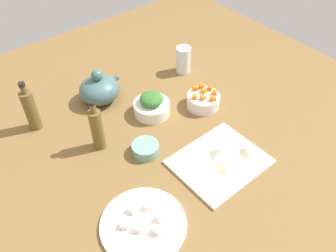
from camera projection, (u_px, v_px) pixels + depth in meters
The scene contains 28 objects.
tabletop at pixel (168, 138), 130.36cm from camera, with size 190.00×190.00×3.00cm, color brown.
cutting_board at pixel (219, 162), 119.48cm from camera, with size 30.39×24.99×1.00cm, color silver.
plate_tofu at pixel (143, 224), 101.94cm from camera, with size 25.76×25.76×1.20cm, color white.
bowl_greens at pixel (152, 108), 136.71cm from camera, with size 14.27×14.27×5.21cm, color white.
bowl_carrots at pixel (203, 101), 139.87cm from camera, with size 13.21×13.21×5.42cm, color white.
bowl_small_side at pixel (146, 149), 121.92cm from camera, with size 9.66×9.66×3.91cm, color #71A093.
teapot at pixel (99, 89), 140.58cm from camera, with size 17.80×16.01×14.86cm.
bottle_0 at pixel (31, 109), 126.76cm from camera, with size 4.69×4.69×20.77cm.
bottle_1 at pixel (97, 129), 119.47cm from camera, with size 4.47×4.47×20.91cm.
drinking_glass_0 at pixel (183, 60), 155.36cm from camera, with size 6.62×6.62×12.10cm, color white.
carrot_cube_0 at pixel (215, 92), 137.97cm from camera, with size 1.80×1.80×1.80cm, color orange.
carrot_cube_1 at pixel (210, 88), 140.02cm from camera, with size 1.80×1.80×1.80cm, color orange.
carrot_cube_2 at pixel (203, 98), 135.50cm from camera, with size 1.80×1.80×1.80cm, color orange.
carrot_cube_3 at pixel (204, 91), 138.60cm from camera, with size 1.80×1.80×1.80cm, color orange.
carrot_cube_4 at pixel (201, 86), 140.76cm from camera, with size 1.80×1.80×1.80cm, color orange.
carrot_cube_5 at pixel (195, 97), 135.95cm from camera, with size 1.80×1.80×1.80cm, color orange.
carrot_cube_6 at pixel (212, 98), 135.28cm from camera, with size 1.80×1.80×1.80cm, color orange.
carrot_cube_7 at pixel (195, 88), 139.87cm from camera, with size 1.80×1.80×1.80cm, color orange.
chopped_greens_mound at pixel (151, 99), 133.45cm from camera, with size 9.21×9.05×4.22cm, color #356E2E.
tofu_cube_0 at pixel (133, 209), 103.68cm from camera, with size 2.20×2.20×2.20cm, color white.
tofu_cube_1 at pixel (138, 228), 99.21cm from camera, with size 2.20×2.20×2.20cm, color white.
tofu_cube_2 at pixel (157, 230), 98.69cm from camera, with size 2.20×2.20×2.20cm, color silver.
tofu_cube_3 at pixel (125, 225), 99.97cm from camera, with size 2.20×2.20×2.20cm, color white.
tofu_cube_4 at pixel (148, 206), 104.46cm from camera, with size 2.20×2.20×2.20cm, color #F0DFCF.
tofu_cube_5 at pixel (160, 218), 101.68cm from camera, with size 2.20×2.20×2.20cm, color white.
dumpling_0 at pixel (218, 153), 119.79cm from camera, with size 5.97×5.75×2.91cm, color beige.
dumpling_1 at pixel (246, 151), 120.42cm from camera, with size 4.16×3.65×2.82cm, color beige.
dumpling_2 at pixel (224, 168), 115.63cm from camera, with size 5.25×4.56×2.11cm, color beige.
Camera 1 is at (-56.63, -71.03, 95.11)cm, focal length 37.02 mm.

